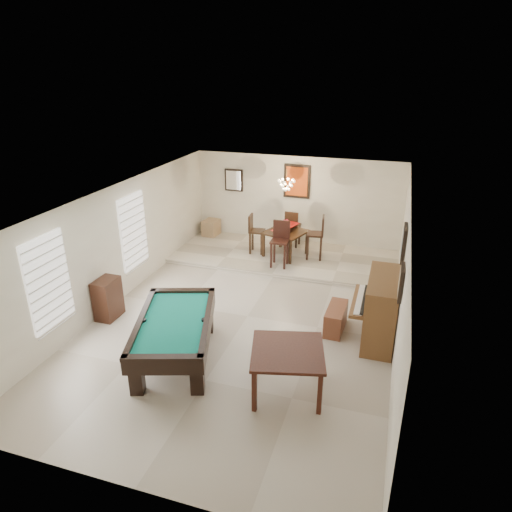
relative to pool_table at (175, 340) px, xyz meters
The scene contains 26 objects.
ground_plane 2.01m from the pool_table, 67.36° to the left, with size 6.00×9.00×0.02m, color beige.
wall_back 6.43m from the pool_table, 83.16° to the left, with size 6.00×0.04×2.60m, color silver.
wall_front 2.93m from the pool_table, 74.25° to the right, with size 6.00×0.04×2.60m, color silver.
wall_left 3.03m from the pool_table, 141.01° to the left, with size 0.04×9.00×2.60m, color silver.
wall_right 4.27m from the pool_table, 25.79° to the left, with size 0.04×9.00×2.60m, color silver.
ceiling 2.96m from the pool_table, 67.36° to the left, with size 6.00×9.00×0.04m, color white.
dining_step 5.13m from the pool_table, 81.50° to the left, with size 6.00×2.50×0.12m, color beige.
window_left_front 2.46m from the pool_table, behind, with size 0.06×1.00×1.70m, color white.
window_left_rear 3.43m from the pool_table, 132.49° to the left, with size 0.06×1.00×1.70m, color white.
pool_table is the anchor object (origin of this frame).
square_table 2.15m from the pool_table, ahead, with size 1.14×1.14×0.79m, color black, non-canonical shape.
upright_piano 3.76m from the pool_table, 28.40° to the left, with size 0.87×1.55×1.30m, color brown, non-canonical shape.
piano_bench 3.21m from the pool_table, 35.54° to the left, with size 0.34×0.88×0.49m, color brown.
apothecary_chest 2.22m from the pool_table, 155.49° to the left, with size 0.39×0.58×0.87m, color black.
dining_table 5.13m from the pool_table, 81.51° to the left, with size 0.98×0.98×0.81m, color black, non-canonical shape.
flower_vase 5.17m from the pool_table, 81.51° to the left, with size 0.13×0.13×0.21m, color red, non-canonical shape.
dining_chair_south 4.40m from the pool_table, 79.63° to the left, with size 0.44×0.44×1.18m, color black, non-canonical shape.
dining_chair_north 5.91m from the pool_table, 82.37° to the left, with size 0.39×0.39×1.05m, color black, non-canonical shape.
dining_chair_west 5.04m from the pool_table, 90.39° to the left, with size 0.40×0.40×1.08m, color black, non-canonical shape.
dining_chair_east 5.35m from the pool_table, 73.12° to the left, with size 0.44×0.44×1.18m, color black, non-canonical shape.
corner_bench 6.24m from the pool_table, 106.73° to the left, with size 0.42×0.52×0.47m, color #A07D57.
chandelier 5.39m from the pool_table, 81.42° to the left, with size 0.44×0.44×0.60m, color #FFE5B2, non-canonical shape.
back_painting 6.50m from the pool_table, 83.12° to the left, with size 0.75×0.06×0.95m, color #D84C14.
back_mirror 6.53m from the pool_table, 100.32° to the left, with size 0.55×0.06×0.65m, color white.
right_picture_upper 4.54m from the pool_table, 29.65° to the left, with size 0.06×0.55×0.65m, color slate.
right_picture_lower 4.02m from the pool_table, 12.37° to the left, with size 0.06×0.45×0.55m, color gray.
Camera 1 is at (2.70, -8.01, 4.93)m, focal length 32.00 mm.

